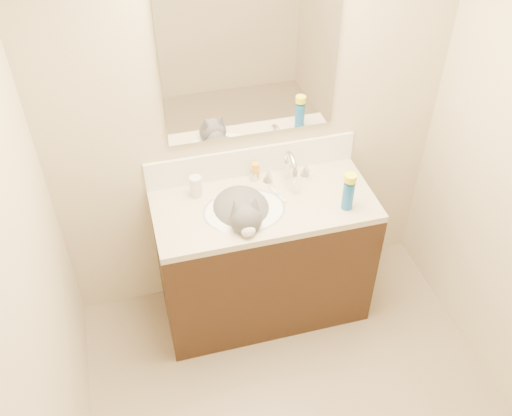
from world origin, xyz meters
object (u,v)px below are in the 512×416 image
faucet (289,170)px  vanity_cabinet (264,261)px  pill_bottle (196,186)px  basin (244,220)px  amber_bottle (255,171)px  silver_jar (254,175)px  spray_can (348,196)px  cat (242,214)px

faucet → vanity_cabinet: bearing=-142.7°
pill_bottle → basin: bearing=-40.9°
amber_bottle → silver_jar: bearing=-167.9°
basin → pill_bottle: 0.32m
amber_bottle → spray_can: spray_can is taller
faucet → amber_bottle: (-0.17, 0.08, -0.03)m
amber_bottle → basin: bearing=-117.6°
basin → pill_bottle: (-0.22, 0.19, 0.13)m
vanity_cabinet → pill_bottle: bearing=154.8°
faucet → silver_jar: faucet is taller
amber_bottle → faucet: bearing=-24.2°
basin → silver_jar: (0.12, 0.24, 0.10)m
amber_bottle → spray_can: (0.41, -0.36, 0.03)m
pill_bottle → amber_bottle: pill_bottle is taller
faucet → amber_bottle: 0.19m
silver_jar → amber_bottle: bearing=12.1°
faucet → spray_can: bearing=-50.8°
faucet → pill_bottle: faucet is taller
basin → amber_bottle: size_ratio=4.21×
vanity_cabinet → faucet: bearing=37.3°
basin → spray_can: spray_can is taller
pill_bottle → vanity_cabinet: bearing=-25.2°
pill_bottle → spray_can: (0.75, -0.31, 0.02)m
vanity_cabinet → amber_bottle: amber_bottle is taller
pill_bottle → spray_can: 0.81m
basin → amber_bottle: (0.13, 0.24, 0.12)m
vanity_cabinet → spray_can: size_ratio=7.26×
silver_jar → amber_bottle: size_ratio=0.53×
spray_can → basin: bearing=167.5°
cat → spray_can: size_ratio=2.76×
vanity_cabinet → basin: bearing=-166.0°
faucet → amber_bottle: faucet is taller
cat → spray_can: (0.54, -0.12, 0.10)m
vanity_cabinet → basin: (-0.12, -0.03, 0.38)m
silver_jar → spray_can: (0.41, -0.36, 0.05)m
faucet → pill_bottle: 0.52m
cat → spray_can: bearing=-7.8°
basin → cat: bearing=-179.4°
basin → amber_bottle: 0.30m
cat → pill_bottle: size_ratio=3.75×
vanity_cabinet → amber_bottle: bearing=88.0°
faucet → cat: faucet is taller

